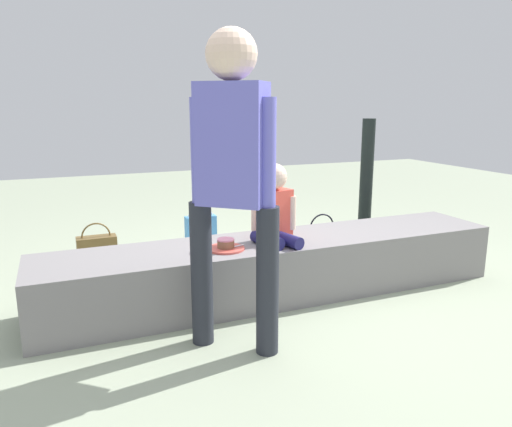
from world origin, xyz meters
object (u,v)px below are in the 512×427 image
Objects in this scene: gift_bag at (201,233)px; handbag_black_leather at (321,241)px; child_seated at (274,208)px; adult_standing at (233,165)px; cake_plate at (226,246)px; water_bottle_near_gift at (89,274)px; cake_box_white at (174,272)px; handbag_brown_canvas at (97,251)px.

gift_bag is 0.97× the size of handbag_black_leather.
child_seated reaches higher than gift_bag.
adult_standing is 4.29× the size of handbag_black_leather.
cake_plate is 1.21m from gift_bag.
handbag_black_leather is (1.76, 0.01, 0.02)m from water_bottle_near_gift.
child_seated is 0.38m from cake_plate.
child_seated reaches higher than cake_box_white.
water_bottle_near_gift is (-1.07, 0.58, -0.47)m from child_seated.
cake_box_white is at bearing -122.32° from gift_bag.
gift_bag is at bearing 147.26° from handbag_black_leather.
cake_box_white is at bearing 106.31° from cake_plate.
child_seated is 1.39× the size of gift_bag.
water_bottle_near_gift is at bearing 177.68° from cake_box_white.
handbag_brown_canvas is at bearing 109.01° from adult_standing.
handbag_brown_canvas is at bearing 133.94° from child_seated.
handbag_black_leather is (1.19, 0.03, 0.08)m from cake_box_white.
gift_bag is 0.68m from cake_box_white.
cake_box_white is at bearing -178.39° from handbag_black_leather.
child_seated is 0.92m from cake_box_white.
cake_box_white is 0.95× the size of handbag_black_leather.
cake_box_white is 1.20m from handbag_black_leather.
gift_bag is 1.07m from water_bottle_near_gift.
cake_box_white is at bearing 132.10° from child_seated.
child_seated is at bearing -46.06° from handbag_brown_canvas.
handbag_black_leather is (1.02, 0.64, -0.25)m from cake_plate.
cake_box_white is at bearing -2.32° from water_bottle_near_gift.
handbag_black_leather is at bearing 1.61° from cake_box_white.
child_seated is 1.31m from water_bottle_near_gift.
handbag_brown_canvas is at bearing 121.49° from cake_plate.
gift_bag reaches higher than cake_box_white.
gift_bag is (0.18, 1.17, -0.23)m from cake_plate.
cake_plate is at bearing -73.69° from cake_box_white.
child_seated is 0.77m from adult_standing.
water_bottle_near_gift is at bearing 119.42° from adult_standing.
handbag_black_leather is at bearing -32.74° from gift_bag.
child_seated is 1.40× the size of handbag_brown_canvas.
child_seated reaches higher than handbag_brown_canvas.
handbag_brown_canvas is at bearing 77.93° from water_bottle_near_gift.
adult_standing is 1.39m from cake_box_white.
handbag_black_leather is at bearing 40.86° from child_seated.
adult_standing is 0.72m from cake_plate.
handbag_brown_canvas is at bearing 165.80° from handbag_black_leather.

